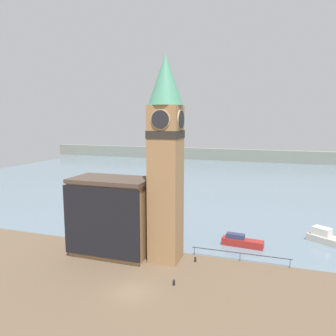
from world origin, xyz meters
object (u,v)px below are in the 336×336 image
object	(u,v)px
clock_tower	(166,155)
boat_far	(326,238)
pier_building	(111,216)
mooring_bollard_far	(174,282)
boat_near	(241,242)
mooring_bollard_near	(195,259)

from	to	relation	value
clock_tower	boat_far	bearing A→B (deg)	31.96
clock_tower	pier_building	size ratio (longest dim) A/B	2.43
pier_building	mooring_bollard_far	world-z (taller)	pier_building
boat_near	pier_building	bearing A→B (deg)	-148.65
pier_building	mooring_bollard_far	distance (m)	12.42
boat_near	boat_far	bearing A→B (deg)	28.44
clock_tower	boat_far	distance (m)	26.41
mooring_bollard_near	clock_tower	bearing A→B (deg)	-173.23
pier_building	mooring_bollard_far	xyz separation A→B (m)	(10.17, -5.39, -4.67)
pier_building	mooring_bollard_near	xyz separation A→B (m)	(10.94, 0.91, -4.65)
clock_tower	mooring_bollard_near	world-z (taller)	clock_tower
clock_tower	mooring_bollard_far	xyz separation A→B (m)	(2.91, -5.86, -12.83)
clock_tower	mooring_bollard_near	distance (m)	13.33
boat_far	mooring_bollard_near	size ratio (longest dim) A/B	8.59
pier_building	boat_near	world-z (taller)	pier_building
clock_tower	mooring_bollard_far	distance (m)	14.40
boat_near	mooring_bollard_near	size ratio (longest dim) A/B	8.53
clock_tower	boat_far	size ratio (longest dim) A/B	4.30
clock_tower	boat_near	size ratio (longest dim) A/B	4.33
boat_far	clock_tower	bearing A→B (deg)	-114.44
clock_tower	pier_building	xyz separation A→B (m)	(-7.26, -0.47, -8.15)
pier_building	mooring_bollard_far	size ratio (longest dim) A/B	16.26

